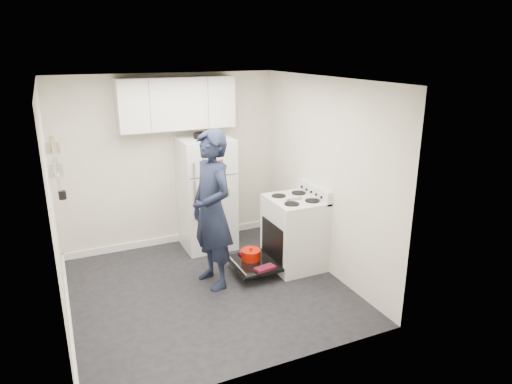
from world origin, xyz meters
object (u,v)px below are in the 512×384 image
open_oven_door (253,260)px  refrigerator (206,193)px  person (212,210)px  electric_range (294,233)px

open_oven_door → refrigerator: 1.27m
refrigerator → person: size_ratio=0.87×
open_oven_door → refrigerator: size_ratio=0.41×
open_oven_door → person: (-0.56, -0.06, 0.79)m
person → refrigerator: bearing=154.7°
electric_range → person: (-1.14, -0.03, 0.50)m
open_oven_door → refrigerator: (-0.25, 1.07, 0.64)m
open_oven_door → person: bearing=-173.9°
open_oven_door → person: 0.97m
electric_range → refrigerator: size_ratio=0.65×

